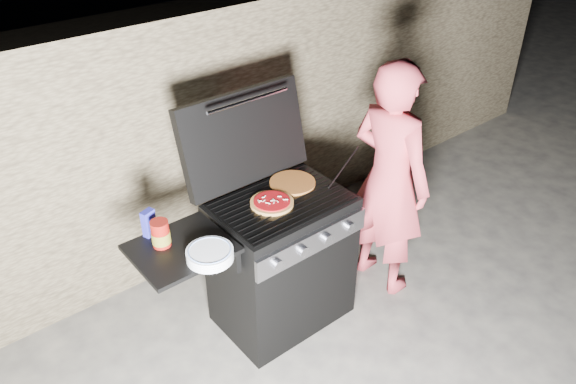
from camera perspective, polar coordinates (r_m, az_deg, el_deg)
ground at (r=3.85m, az=-0.59°, el=-12.23°), size 50.00×50.00×0.00m
stone_wall at (r=4.04m, az=-10.03°, el=5.43°), size 8.00×0.35×1.80m
gas_grill at (r=3.43m, az=-3.94°, el=-8.69°), size 1.34×0.79×0.91m
pizza_topped at (r=3.23m, az=-1.65°, el=-1.03°), size 0.27×0.27×0.03m
pizza_plain at (r=3.42m, az=0.46°, el=0.95°), size 0.36×0.36×0.02m
sauce_jar at (r=2.97m, az=-12.83°, el=-4.14°), size 0.11×0.11×0.15m
blue_carton at (r=3.06m, az=-13.96°, el=-3.07°), size 0.08×0.06×0.15m
plate_stack at (r=2.87m, az=-7.94°, el=-6.30°), size 0.29×0.29×0.06m
person at (r=3.70m, az=10.25°, el=1.19°), size 0.42×0.61×1.64m
tongs at (r=3.53m, az=5.70°, el=2.57°), size 0.41×0.17×0.09m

